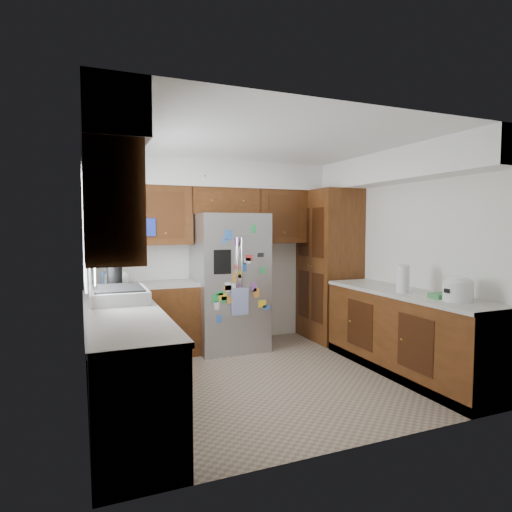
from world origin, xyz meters
The scene contains 12 objects.
floor centered at (0.00, 0.00, 0.00)m, with size 3.60×3.60×0.00m, color tan.
room_shell centered at (-0.11, 0.36, 1.82)m, with size 3.64×3.24×2.52m.
left_counter_run centered at (-1.36, 0.03, 0.43)m, with size 1.36×3.20×0.92m.
right_counter_run centered at (1.50, -0.47, 0.42)m, with size 0.63×2.25×0.92m.
pantry centered at (1.50, 1.15, 1.07)m, with size 0.60×0.90×2.15m, color #45240D.
fridge centered at (0.00, 1.20, 0.90)m, with size 0.90×0.79×1.80m.
bridge_cabinet centered at (0.00, 1.43, 1.98)m, with size 0.96×0.34×0.35m, color #45240D.
fridge_top_items centered at (-0.12, 1.38, 2.27)m, with size 0.70×0.32×0.27m.
sink_assembly centered at (-1.50, 0.10, 0.99)m, with size 0.52×0.70×0.37m.
left_counter_clutter centered at (-1.47, 0.82, 1.05)m, with size 0.32×0.88×0.38m.
rice_cooker centered at (1.50, -1.14, 1.05)m, with size 0.29×0.27×0.24m.
paper_towel centered at (1.39, -0.51, 1.07)m, with size 0.13×0.13×0.30m, color white.
Camera 1 is at (-1.82, -4.15, 1.64)m, focal length 30.00 mm.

